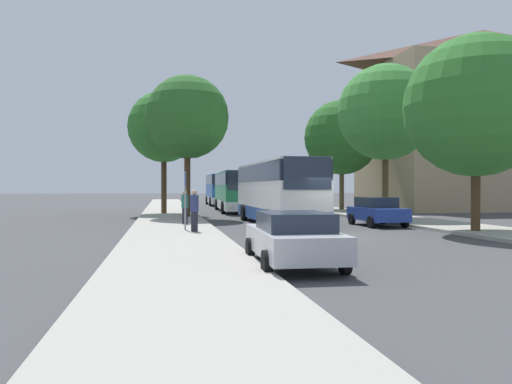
{
  "coord_description": "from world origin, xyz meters",
  "views": [
    {
      "loc": [
        -7.49,
        -20.47,
        2.08
      ],
      "look_at": [
        -1.35,
        12.19,
        1.75
      ],
      "focal_mm": 35.0,
      "sensor_mm": 36.0,
      "label": 1
    }
  ],
  "objects_px": {
    "bus_middle": "(235,191)",
    "parked_car_left_curb": "(293,238)",
    "parked_car_right_far": "(278,200)",
    "tree_right_mid": "(385,112)",
    "bus_stop_sign": "(185,194)",
    "pedestrian_waiting_near": "(185,207)",
    "tree_right_far": "(476,106)",
    "bus_rear": "(220,189)",
    "pedestrian_waiting_far": "(194,210)",
    "parked_car_right_near": "(377,211)",
    "tree_right_near": "(342,138)",
    "bus_front": "(276,191)",
    "tree_left_far": "(164,127)",
    "tree_left_near": "(187,117)"
  },
  "relations": [
    {
      "from": "pedestrian_waiting_near",
      "to": "tree_left_far",
      "type": "relative_size",
      "value": 0.19
    },
    {
      "from": "parked_car_right_far",
      "to": "tree_left_far",
      "type": "height_order",
      "value": "tree_left_far"
    },
    {
      "from": "bus_rear",
      "to": "tree_right_near",
      "type": "relative_size",
      "value": 1.12
    },
    {
      "from": "bus_front",
      "to": "tree_left_far",
      "type": "distance_m",
      "value": 13.22
    },
    {
      "from": "parked_car_right_near",
      "to": "tree_right_near",
      "type": "xyz_separation_m",
      "value": [
        4.08,
        16.31,
        5.61
      ]
    },
    {
      "from": "bus_rear",
      "to": "parked_car_right_far",
      "type": "height_order",
      "value": "bus_rear"
    },
    {
      "from": "bus_rear",
      "to": "bus_stop_sign",
      "type": "bearing_deg",
      "value": -97.67
    },
    {
      "from": "tree_right_mid",
      "to": "tree_right_far",
      "type": "xyz_separation_m",
      "value": [
        -0.49,
        -10.13,
        -1.22
      ]
    },
    {
      "from": "parked_car_left_curb",
      "to": "pedestrian_waiting_far",
      "type": "relative_size",
      "value": 2.53
    },
    {
      "from": "tree_right_mid",
      "to": "tree_right_far",
      "type": "bearing_deg",
      "value": -92.74
    },
    {
      "from": "bus_middle",
      "to": "tree_left_far",
      "type": "relative_size",
      "value": 1.27
    },
    {
      "from": "bus_front",
      "to": "bus_middle",
      "type": "relative_size",
      "value": 1.04
    },
    {
      "from": "bus_stop_sign",
      "to": "tree_right_mid",
      "type": "bearing_deg",
      "value": 29.05
    },
    {
      "from": "parked_car_right_near",
      "to": "parked_car_right_far",
      "type": "xyz_separation_m",
      "value": [
        -0.14,
        22.64,
        0.01
      ]
    },
    {
      "from": "parked_car_right_far",
      "to": "tree_right_mid",
      "type": "distance_m",
      "value": 18.87
    },
    {
      "from": "bus_rear",
      "to": "pedestrian_waiting_near",
      "type": "height_order",
      "value": "bus_rear"
    },
    {
      "from": "parked_car_right_near",
      "to": "bus_stop_sign",
      "type": "relative_size",
      "value": 1.54
    },
    {
      "from": "parked_car_left_curb",
      "to": "pedestrian_waiting_far",
      "type": "distance_m",
      "value": 9.36
    },
    {
      "from": "parked_car_left_curb",
      "to": "tree_right_mid",
      "type": "xyz_separation_m",
      "value": [
        10.76,
        17.4,
        6.13
      ]
    },
    {
      "from": "bus_middle",
      "to": "parked_car_left_curb",
      "type": "height_order",
      "value": "bus_middle"
    },
    {
      "from": "bus_middle",
      "to": "parked_car_right_far",
      "type": "xyz_separation_m",
      "value": [
        5.12,
        5.9,
        -0.98
      ]
    },
    {
      "from": "parked_car_left_curb",
      "to": "bus_stop_sign",
      "type": "xyz_separation_m",
      "value": [
        -2.35,
        10.11,
        1.03
      ]
    },
    {
      "from": "parked_car_right_near",
      "to": "parked_car_left_curb",
      "type": "bearing_deg",
      "value": 56.56
    },
    {
      "from": "pedestrian_waiting_far",
      "to": "parked_car_left_curb",
      "type": "bearing_deg",
      "value": 95.93
    },
    {
      "from": "parked_car_right_far",
      "to": "tree_left_near",
      "type": "xyz_separation_m",
      "value": [
        -9.54,
        -14.72,
        5.84
      ]
    },
    {
      "from": "pedestrian_waiting_far",
      "to": "tree_left_far",
      "type": "distance_m",
      "value": 16.87
    },
    {
      "from": "bus_stop_sign",
      "to": "parked_car_right_near",
      "type": "bearing_deg",
      "value": 12.38
    },
    {
      "from": "pedestrian_waiting_near",
      "to": "tree_right_mid",
      "type": "height_order",
      "value": "tree_right_mid"
    },
    {
      "from": "parked_car_left_curb",
      "to": "pedestrian_waiting_near",
      "type": "height_order",
      "value": "pedestrian_waiting_near"
    },
    {
      "from": "parked_car_left_curb",
      "to": "tree_right_near",
      "type": "xyz_separation_m",
      "value": [
        12.0,
        28.68,
        5.65
      ]
    },
    {
      "from": "parked_car_right_far",
      "to": "parked_car_left_curb",
      "type": "bearing_deg",
      "value": 77.58
    },
    {
      "from": "parked_car_left_curb",
      "to": "tree_right_mid",
      "type": "height_order",
      "value": "tree_right_mid"
    },
    {
      "from": "parked_car_right_near",
      "to": "tree_left_near",
      "type": "xyz_separation_m",
      "value": [
        -9.68,
        7.92,
        5.85
      ]
    },
    {
      "from": "bus_stop_sign",
      "to": "tree_right_far",
      "type": "xyz_separation_m",
      "value": [
        12.63,
        -2.84,
        3.88
      ]
    },
    {
      "from": "bus_middle",
      "to": "tree_left_near",
      "type": "xyz_separation_m",
      "value": [
        -4.42,
        -8.83,
        4.86
      ]
    },
    {
      "from": "pedestrian_waiting_far",
      "to": "tree_left_far",
      "type": "height_order",
      "value": "tree_left_far"
    },
    {
      "from": "bus_rear",
      "to": "tree_right_mid",
      "type": "height_order",
      "value": "tree_right_mid"
    },
    {
      "from": "bus_middle",
      "to": "pedestrian_waiting_near",
      "type": "relative_size",
      "value": 6.59
    },
    {
      "from": "bus_rear",
      "to": "tree_right_mid",
      "type": "xyz_separation_m",
      "value": [
        7.67,
        -27.09,
        5.03
      ]
    },
    {
      "from": "bus_front",
      "to": "tree_right_near",
      "type": "xyz_separation_m",
      "value": [
        9.16,
        14.38,
        4.57
      ]
    },
    {
      "from": "pedestrian_waiting_near",
      "to": "tree_right_near",
      "type": "relative_size",
      "value": 0.18
    },
    {
      "from": "bus_middle",
      "to": "pedestrian_waiting_far",
      "type": "distance_m",
      "value": 20.53
    },
    {
      "from": "parked_car_left_curb",
      "to": "parked_car_right_far",
      "type": "height_order",
      "value": "parked_car_right_far"
    },
    {
      "from": "bus_middle",
      "to": "pedestrian_waiting_near",
      "type": "xyz_separation_m",
      "value": [
        -4.87,
        -15.28,
        -0.75
      ]
    },
    {
      "from": "parked_car_left_curb",
      "to": "pedestrian_waiting_near",
      "type": "bearing_deg",
      "value": 101.05
    },
    {
      "from": "bus_rear",
      "to": "tree_right_far",
      "type": "height_order",
      "value": "tree_right_far"
    },
    {
      "from": "tree_left_near",
      "to": "tree_right_near",
      "type": "xyz_separation_m",
      "value": [
        13.76,
        8.39,
        -0.24
      ]
    },
    {
      "from": "bus_middle",
      "to": "parked_car_right_near",
      "type": "distance_m",
      "value": 17.58
    },
    {
      "from": "tree_right_mid",
      "to": "tree_right_far",
      "type": "height_order",
      "value": "tree_right_mid"
    },
    {
      "from": "parked_car_left_curb",
      "to": "tree_left_far",
      "type": "height_order",
      "value": "tree_left_far"
    }
  ]
}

